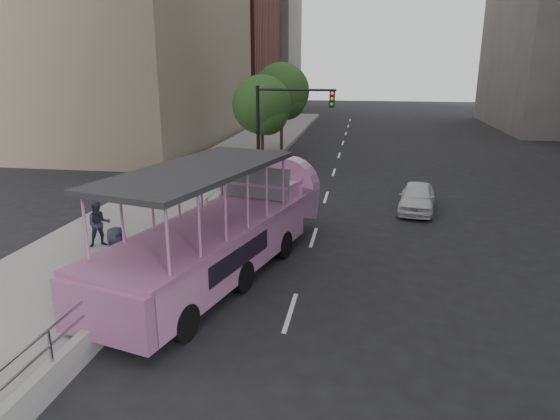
% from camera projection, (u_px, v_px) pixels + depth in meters
% --- Properties ---
extents(ground, '(160.00, 160.00, 0.00)m').
position_uv_depth(ground, '(267.00, 279.00, 15.11)').
color(ground, black).
extents(sidewalk, '(5.50, 80.00, 0.30)m').
position_uv_depth(sidewalk, '(194.00, 189.00, 25.46)').
color(sidewalk, gray).
rests_on(sidewalk, ground).
extents(kerb_wall, '(0.24, 30.00, 0.36)m').
position_uv_depth(kerb_wall, '(190.00, 237.00, 17.37)').
color(kerb_wall, '#959691').
rests_on(kerb_wall, sidewalk).
extents(guardrail, '(0.07, 22.00, 0.71)m').
position_uv_depth(guardrail, '(189.00, 218.00, 17.18)').
color(guardrail, '#A0A1A5').
rests_on(guardrail, kerb_wall).
extents(duck_boat, '(5.12, 10.98, 3.55)m').
position_uv_depth(duck_boat, '(227.00, 230.00, 15.42)').
color(duck_boat, black).
rests_on(duck_boat, ground).
extents(car, '(1.98, 3.83, 1.25)m').
position_uv_depth(car, '(417.00, 197.00, 21.97)').
color(car, silver).
rests_on(car, ground).
extents(pedestrian_mid, '(0.96, 0.92, 1.56)m').
position_uv_depth(pedestrian_mid, '(99.00, 224.00, 16.79)').
color(pedestrian_mid, '#2B2E3F').
rests_on(pedestrian_mid, sidewalk).
extents(pedestrian_far, '(0.81, 1.02, 1.83)m').
position_uv_depth(pedestrian_far, '(118.00, 259.00, 13.38)').
color(pedestrian_far, '#2B2E3F').
rests_on(pedestrian_far, sidewalk).
extents(parking_sign, '(0.17, 0.56, 2.56)m').
position_uv_depth(parking_sign, '(222.00, 189.00, 19.28)').
color(parking_sign, black).
rests_on(parking_sign, ground).
extents(traffic_signal, '(4.20, 0.32, 5.20)m').
position_uv_depth(traffic_signal, '(280.00, 119.00, 26.24)').
color(traffic_signal, black).
rests_on(traffic_signal, ground).
extents(street_tree_near, '(3.52, 3.52, 5.72)m').
position_uv_depth(street_tree_near, '(263.00, 107.00, 29.65)').
color(street_tree_near, '#3B251A').
rests_on(street_tree_near, ground).
extents(street_tree_far, '(3.97, 3.97, 6.45)m').
position_uv_depth(street_tree_far, '(283.00, 93.00, 35.16)').
color(street_tree_far, '#3B251A').
rests_on(street_tree_far, ground).
extents(midrise_brick, '(18.00, 16.00, 26.00)m').
position_uv_depth(midrise_brick, '(195.00, 6.00, 59.79)').
color(midrise_brick, brown).
rests_on(midrise_brick, ground).
extents(midrise_stone_b, '(16.00, 14.00, 20.00)m').
position_uv_depth(midrise_stone_b, '(243.00, 39.00, 75.46)').
color(midrise_stone_b, gray).
rests_on(midrise_stone_b, ground).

